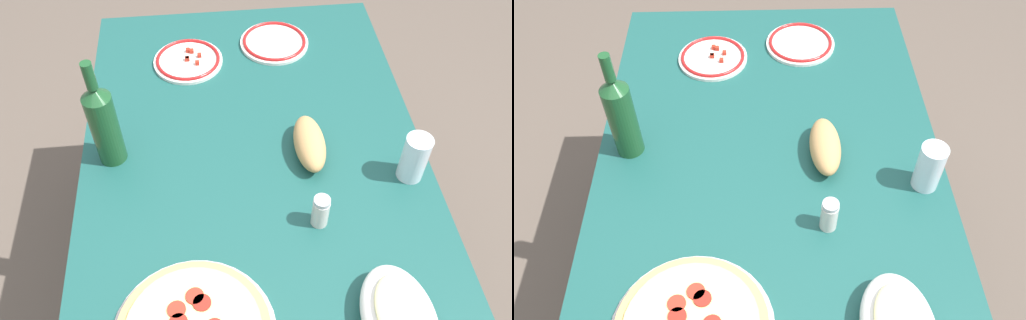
% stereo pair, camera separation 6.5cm
% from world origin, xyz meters
% --- Properties ---
extents(ground_plane, '(8.00, 8.00, 0.00)m').
position_xyz_m(ground_plane, '(0.00, 0.00, 0.00)').
color(ground_plane, brown).
rests_on(ground_plane, ground).
extents(dining_table, '(1.39, 0.89, 0.73)m').
position_xyz_m(dining_table, '(0.00, 0.00, 0.62)').
color(dining_table, '#194C47').
rests_on(dining_table, ground).
extents(wine_bottle, '(0.07, 0.07, 0.31)m').
position_xyz_m(wine_bottle, '(0.08, 0.36, 0.86)').
color(wine_bottle, '#194723').
rests_on(wine_bottle, dining_table).
extents(water_glass, '(0.06, 0.06, 0.13)m').
position_xyz_m(water_glass, '(-0.06, -0.38, 0.80)').
color(water_glass, silver).
rests_on(water_glass, dining_table).
extents(side_plate_near, '(0.21, 0.21, 0.02)m').
position_xyz_m(side_plate_near, '(0.50, -0.11, 0.74)').
color(side_plate_near, white).
rests_on(side_plate_near, dining_table).
extents(side_plate_far, '(0.21, 0.21, 0.02)m').
position_xyz_m(side_plate_far, '(0.44, 0.16, 0.74)').
color(side_plate_far, white).
rests_on(side_plate_far, dining_table).
extents(bread_loaf, '(0.19, 0.08, 0.07)m').
position_xyz_m(bread_loaf, '(0.04, -0.14, 0.77)').
color(bread_loaf, tan).
rests_on(bread_loaf, dining_table).
extents(spice_shaker, '(0.04, 0.04, 0.09)m').
position_xyz_m(spice_shaker, '(-0.18, -0.13, 0.78)').
color(spice_shaker, silver).
rests_on(spice_shaker, dining_table).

